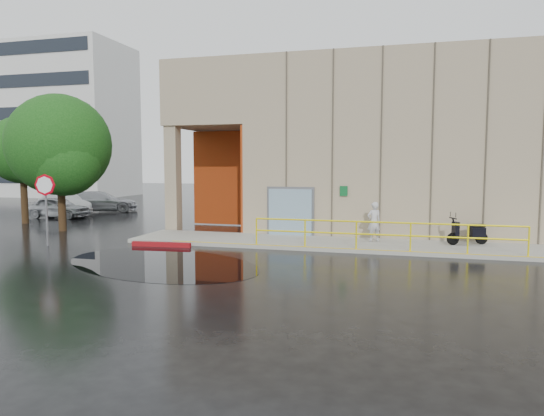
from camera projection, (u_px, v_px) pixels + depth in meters
The scene contains 15 objects.
ground at pixel (243, 265), 15.50m from camera, with size 120.00×120.00×0.00m, color black.
sidewalk at pixel (377, 246), 18.79m from camera, with size 20.00×3.00×0.15m, color gray.
building at pixel (408, 145), 24.37m from camera, with size 20.00×10.17×8.00m.
guardrail at pixel (383, 235), 17.37m from camera, with size 9.56×0.06×1.03m.
distant_building at pixel (67, 122), 48.97m from camera, with size 12.00×8.08×15.00m.
person at pixel (374, 222), 19.26m from camera, with size 0.58×0.38×1.59m, color silver.
scooter at pixel (468, 226), 18.52m from camera, with size 1.67×1.09×1.26m.
stop_sign at pixel (45, 194), 19.03m from camera, with size 0.85×0.17×2.84m.
red_curb at pixel (161, 244), 18.99m from camera, with size 2.40×0.18×0.18m, color maroon.
puddle at pixel (161, 263), 15.79m from camera, with size 7.34×4.52×0.01m, color black.
car_a at pixel (58, 207), 29.10m from camera, with size 1.52×3.77×1.28m, color #AFB2B7.
car_b at pixel (65, 204), 31.05m from camera, with size 1.44×4.14×1.36m, color white.
car_c at pixel (100, 202), 32.62m from camera, with size 1.97×4.85×1.41m, color #B3B4BA.
tree_near at pixel (61, 149), 23.00m from camera, with size 4.82×4.82×6.55m.
tree_far at pixel (24, 153), 26.05m from camera, with size 3.63×3.60×5.79m.
Camera 1 is at (4.87, -14.51, 3.23)m, focal length 32.00 mm.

